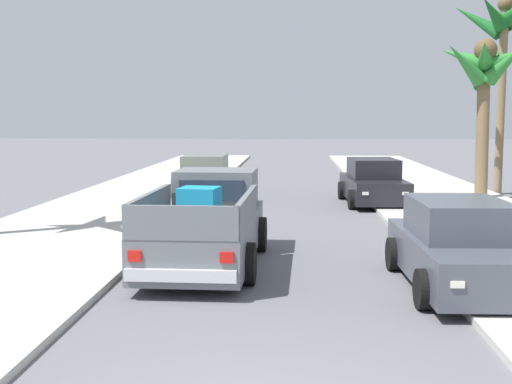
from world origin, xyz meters
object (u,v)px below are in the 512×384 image
object	(u,v)px
car_left_mid	(459,247)
pickup_truck	(207,225)
palm_tree_right_fore	(485,72)
car_right_near	(373,183)
car_left_near	(205,177)
palm_tree_left_fore	(503,29)

from	to	relation	value
car_left_mid	pickup_truck	bearing A→B (deg)	160.52
palm_tree_right_fore	pickup_truck	bearing A→B (deg)	-128.46
pickup_truck	car_right_near	world-z (taller)	pickup_truck
pickup_truck	palm_tree_right_fore	xyz separation A→B (m)	(8.34, 10.50, 3.72)
car_right_near	car_left_near	bearing A→B (deg)	164.09
car_left_near	palm_tree_right_fore	bearing A→B (deg)	-3.27
car_right_near	car_left_mid	distance (m)	10.99
palm_tree_left_fore	palm_tree_right_fore	distance (m)	2.86
pickup_truck	car_right_near	xyz separation A→B (m)	(4.44, 9.35, -0.07)
car_right_near	palm_tree_left_fore	world-z (taller)	palm_tree_left_fore
car_right_near	palm_tree_right_fore	xyz separation A→B (m)	(3.89, 1.14, 3.79)
pickup_truck	car_left_mid	world-z (taller)	pickup_truck
car_left_near	palm_tree_right_fore	size ratio (longest dim) A/B	0.75
palm_tree_left_fore	car_left_near	bearing A→B (deg)	-172.70
palm_tree_right_fore	car_right_near	bearing A→B (deg)	-163.62
car_right_near	palm_tree_left_fore	bearing A→B (deg)	31.71
car_left_near	car_left_mid	bearing A→B (deg)	-64.07
pickup_truck	palm_tree_right_fore	bearing A→B (deg)	51.54
car_right_near	palm_tree_right_fore	world-z (taller)	palm_tree_right_fore
car_left_near	palm_tree_left_fore	bearing A→B (deg)	7.30
pickup_truck	car_left_near	xyz separation A→B (m)	(-1.55, 11.06, -0.07)
pickup_truck	car_right_near	distance (m)	10.35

